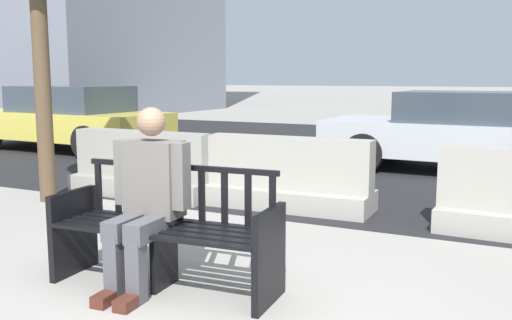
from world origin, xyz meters
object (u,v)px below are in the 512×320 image
object	(u,v)px
car_sedan_mid	(462,131)
seated_person	(147,195)
jersey_barrier_centre	(287,179)
street_bench	(166,234)
jersey_barrier_left	(143,169)
car_taxi_near	(67,118)

from	to	relation	value
car_sedan_mid	seated_person	bearing A→B (deg)	-102.10
jersey_barrier_centre	street_bench	bearing A→B (deg)	-85.44
jersey_barrier_left	car_sedan_mid	bearing A→B (deg)	47.70
street_bench	car_taxi_near	xyz separation A→B (m)	(-6.52, 5.65, 0.28)
car_taxi_near	seated_person	bearing A→B (deg)	-41.70
seated_person	car_sedan_mid	xyz separation A→B (m)	(1.38, 6.46, -0.03)
street_bench	jersey_barrier_left	world-z (taller)	street_bench
seated_person	car_sedan_mid	size ratio (longest dim) A/B	0.30
street_bench	jersey_barrier_left	bearing A→B (deg)	130.30
street_bench	car_sedan_mid	size ratio (longest dim) A/B	0.40
jersey_barrier_centre	car_taxi_near	xyz separation A→B (m)	(-6.31, 2.90, 0.34)
street_bench	jersey_barrier_left	distance (m)	3.39
jersey_barrier_centre	car_taxi_near	world-z (taller)	car_taxi_near
jersey_barrier_centre	car_sedan_mid	size ratio (longest dim) A/B	0.47
jersey_barrier_centre	jersey_barrier_left	distance (m)	1.98
street_bench	car_taxi_near	distance (m)	8.64
jersey_barrier_left	car_taxi_near	world-z (taller)	car_taxi_near
jersey_barrier_centre	car_sedan_mid	world-z (taller)	car_sedan_mid
car_taxi_near	car_sedan_mid	size ratio (longest dim) A/B	1.08
jersey_barrier_centre	jersey_barrier_left	xyz separation A→B (m)	(-1.97, -0.16, 0.00)
street_bench	car_taxi_near	bearing A→B (deg)	139.11
seated_person	jersey_barrier_centre	size ratio (longest dim) A/B	0.65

